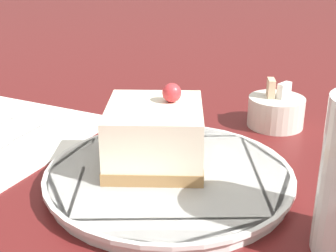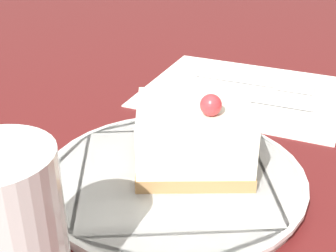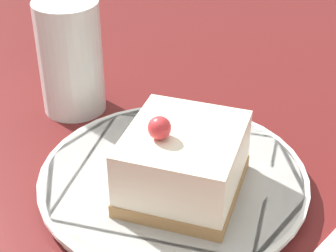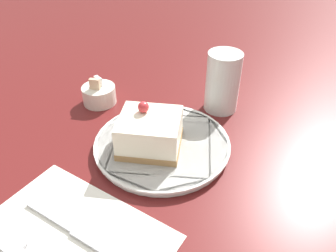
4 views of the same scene
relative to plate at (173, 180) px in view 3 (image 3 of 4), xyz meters
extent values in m
plane|color=#5B1919|center=(0.01, 0.02, -0.01)|extent=(4.00, 4.00, 0.00)
cylinder|color=silver|center=(0.00, 0.00, 0.00)|extent=(0.22, 0.22, 0.01)
cylinder|color=silver|center=(0.00, 0.00, 0.00)|extent=(0.23, 0.23, 0.00)
cube|color=#9E7547|center=(-0.02, 0.01, 0.01)|extent=(0.12, 0.12, 0.01)
cube|color=white|center=(-0.02, 0.01, 0.04)|extent=(0.12, 0.12, 0.05)
sphere|color=red|center=(-0.01, 0.03, 0.07)|extent=(0.02, 0.02, 0.02)
cylinder|color=silver|center=(0.16, -0.04, 0.05)|extent=(0.07, 0.07, 0.12)
camera|label=1|loc=(0.14, -0.36, 0.21)|focal=50.00mm
camera|label=2|loc=(0.32, 0.11, 0.23)|focal=50.00mm
camera|label=3|loc=(-0.23, 0.30, 0.30)|focal=60.00mm
camera|label=4|loc=(-0.37, -0.21, 0.36)|focal=35.00mm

